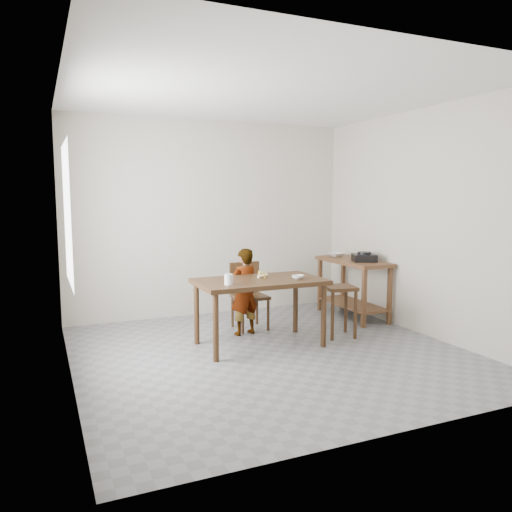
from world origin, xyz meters
name	(u,v)px	position (x,y,z in m)	size (l,w,h in m)	color
floor	(271,355)	(0.00, 0.00, -0.02)	(4.00, 4.00, 0.04)	slate
ceiling	(272,90)	(0.00, 0.00, 2.72)	(4.00, 4.00, 0.04)	white
wall_back	(210,219)	(0.00, 2.02, 1.35)	(4.00, 0.04, 2.70)	beige
wall_front	(401,244)	(0.00, -2.02, 1.35)	(4.00, 0.04, 2.70)	beige
wall_left	(63,233)	(-2.02, 0.00, 1.35)	(0.04, 4.00, 2.70)	beige
wall_right	(424,223)	(2.02, 0.00, 1.35)	(0.04, 4.00, 2.70)	beige
window_pane	(67,214)	(-1.97, 0.20, 1.50)	(0.02, 1.10, 1.30)	white
dining_table	(260,313)	(0.00, 0.30, 0.38)	(1.40, 0.80, 0.75)	#392312
prep_counter	(353,288)	(1.72, 1.00, 0.40)	(0.50, 1.20, 0.80)	#56361E
child	(244,292)	(0.01, 0.78, 0.52)	(0.38, 0.25, 1.05)	silver
dining_chair	(250,296)	(0.18, 0.99, 0.41)	(0.40, 0.40, 0.83)	#392312
stool	(339,311)	(1.02, 0.25, 0.30)	(0.35, 0.35, 0.61)	#392312
glass_tumbler	(229,279)	(-0.43, 0.13, 0.81)	(0.09, 0.09, 0.11)	white
small_bowl	(298,277)	(0.40, 0.16, 0.77)	(0.14, 0.14, 0.04)	silver
banana	(263,275)	(0.08, 0.40, 0.78)	(0.15, 0.10, 0.05)	#F3E64D
serving_bowl	(336,255)	(1.69, 1.39, 0.83)	(0.22, 0.22, 0.06)	silver
gas_burner	(364,258)	(1.74, 0.79, 0.85)	(0.30, 0.30, 0.10)	black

